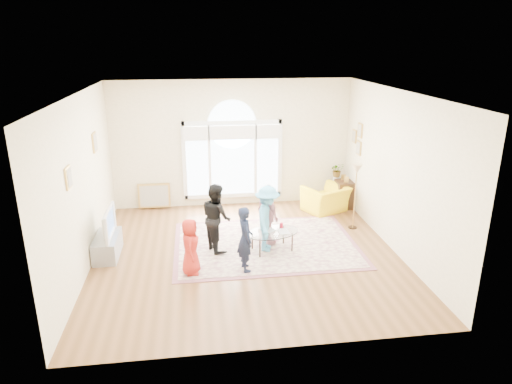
{
  "coord_description": "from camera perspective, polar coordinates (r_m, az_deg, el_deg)",
  "views": [
    {
      "loc": [
        -0.95,
        -8.27,
        4.11
      ],
      "look_at": [
        0.23,
        0.3,
        1.21
      ],
      "focal_mm": 32.0,
      "sensor_mm": 36.0,
      "label": 1
    }
  ],
  "objects": [
    {
      "name": "plant_pedestal",
      "position": [
        12.18,
        9.98,
        0.29
      ],
      "size": [
        0.2,
        0.2,
        0.7
      ],
      "primitive_type": "cylinder",
      "color": "white",
      "rests_on": "ground"
    },
    {
      "name": "floor_lamp",
      "position": [
        10.31,
        12.45,
        2.19
      ],
      "size": [
        0.29,
        0.29,
        1.51
      ],
      "color": "black",
      "rests_on": "ground"
    },
    {
      "name": "side_cabinet",
      "position": [
        11.86,
        10.9,
        -0.27
      ],
      "size": [
        0.4,
        0.5,
        0.7
      ],
      "primitive_type": "cube",
      "color": "black",
      "rests_on": "ground"
    },
    {
      "name": "room_shell",
      "position": [
        11.43,
        -2.86,
        5.68
      ],
      "size": [
        6.0,
        6.0,
        6.0
      ],
      "color": "#F4E7C1",
      "rests_on": "ground"
    },
    {
      "name": "coffee_table",
      "position": [
        9.24,
        2.04,
        -5.11
      ],
      "size": [
        1.26,
        0.97,
        0.54
      ],
      "rotation": [
        0.0,
        0.0,
        0.26
      ],
      "color": "silver",
      "rests_on": "ground"
    },
    {
      "name": "rug_border",
      "position": [
        9.67,
        1.22,
        -6.56
      ],
      "size": [
        3.8,
        2.8,
        0.01
      ],
      "primitive_type": "cube",
      "color": "#874E59",
      "rests_on": "ground"
    },
    {
      "name": "potted_plant",
      "position": [
        12.03,
        10.12,
        2.73
      ],
      "size": [
        0.34,
        0.3,
        0.38
      ],
      "primitive_type": "imported",
      "rotation": [
        0.0,
        0.0,
        -0.02
      ],
      "color": "#33722D",
      "rests_on": "plant_pedestal"
    },
    {
      "name": "child_blue",
      "position": [
        9.15,
        1.43,
        -3.33
      ],
      "size": [
        0.72,
        0.98,
        1.36
      ],
      "primitive_type": "imported",
      "rotation": [
        0.0,
        0.0,
        1.3
      ],
      "color": "#58BAEA",
      "rests_on": "area_rug"
    },
    {
      "name": "leaning_picture",
      "position": [
        11.95,
        -12.49,
        -2.02
      ],
      "size": [
        0.8,
        0.14,
        0.62
      ],
      "primitive_type": "cube",
      "rotation": [
        -0.14,
        0.0,
        0.0
      ],
      "color": "tan",
      "rests_on": "ground"
    },
    {
      "name": "armchair",
      "position": [
        11.51,
        8.7,
        -0.87
      ],
      "size": [
        1.27,
        1.21,
        0.65
      ],
      "primitive_type": "imported",
      "rotation": [
        0.0,
        0.0,
        3.59
      ],
      "color": "yellow",
      "rests_on": "ground"
    },
    {
      "name": "child_red",
      "position": [
        8.39,
        -8.2,
        -6.77
      ],
      "size": [
        0.37,
        0.54,
        1.06
      ],
      "primitive_type": "imported",
      "rotation": [
        0.0,
        0.0,
        1.5
      ],
      "color": "red",
      "rests_on": "area_rug"
    },
    {
      "name": "television",
      "position": [
        9.39,
        -18.33,
        -3.72
      ],
      "size": [
        0.16,
        0.97,
        0.56
      ],
      "color": "black",
      "rests_on": "tv_console"
    },
    {
      "name": "child_pink",
      "position": [
        9.45,
        1.5,
        -2.84
      ],
      "size": [
        0.55,
        0.82,
        1.29
      ],
      "primitive_type": "imported",
      "rotation": [
        0.0,
        0.0,
        1.91
      ],
      "color": "pink",
      "rests_on": "area_rug"
    },
    {
      "name": "area_rug",
      "position": [
        9.67,
        1.22,
        -6.54
      ],
      "size": [
        3.6,
        2.6,
        0.02
      ],
      "primitive_type": "cube",
      "color": "beige",
      "rests_on": "ground"
    },
    {
      "name": "tv_console",
      "position": [
        9.58,
        -18.08,
        -6.44
      ],
      "size": [
        0.45,
        1.0,
        0.42
      ],
      "primitive_type": "cube",
      "color": "gray",
      "rests_on": "ground"
    },
    {
      "name": "child_black",
      "position": [
        9.19,
        -4.97,
        -3.17
      ],
      "size": [
        0.74,
        0.82,
        1.4
      ],
      "primitive_type": "imported",
      "rotation": [
        0.0,
        0.0,
        1.94
      ],
      "color": "black",
      "rests_on": "area_rug"
    },
    {
      "name": "child_navy",
      "position": [
        8.39,
        -1.35,
        -5.87
      ],
      "size": [
        0.36,
        0.49,
        1.24
      ],
      "primitive_type": "imported",
      "rotation": [
        0.0,
        0.0,
        1.71
      ],
      "color": "#151C33",
      "rests_on": "area_rug"
    },
    {
      "name": "ground",
      "position": [
        9.28,
        -1.19,
        -7.73
      ],
      "size": [
        6.0,
        6.0,
        0.0
      ],
      "primitive_type": "plane",
      "color": "brown",
      "rests_on": "ground"
    }
  ]
}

